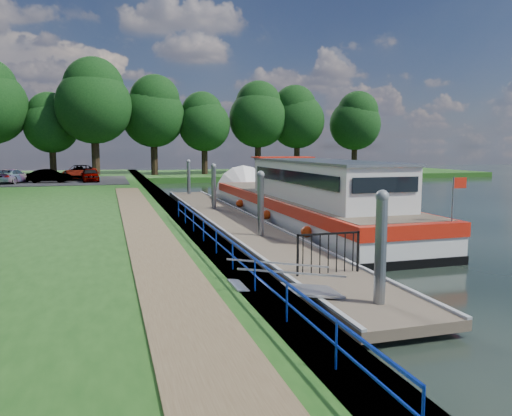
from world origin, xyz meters
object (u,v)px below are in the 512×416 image
object	(u,v)px
pontoon	(233,224)
barge	(297,201)
car_d	(80,172)
car_a	(90,175)
car_c	(12,176)
car_b	(49,176)

from	to	relation	value
pontoon	barge	world-z (taller)	barge
barge	car_d	xyz separation A→B (m)	(-11.77, 25.40, 0.42)
car_a	car_c	distance (m)	6.21
pontoon	car_a	distance (m)	24.12
pontoon	car_c	world-z (taller)	car_c
car_b	car_d	xyz separation A→B (m)	(2.31, 3.52, 0.10)
pontoon	barge	xyz separation A→B (m)	(3.60, 0.77, 0.90)
pontoon	car_d	distance (m)	27.44
car_d	car_b	bearing A→B (deg)	-110.83
car_b	car_c	bearing A→B (deg)	94.79
barge	car_c	distance (m)	27.86
car_b	car_d	world-z (taller)	car_d
barge	car_b	size ratio (longest dim) A/B	6.14
car_c	car_d	world-z (taller)	car_d
car_c	car_d	size ratio (longest dim) A/B	0.85
car_b	car_c	world-z (taller)	car_c
barge	car_c	world-z (taller)	barge
car_c	car_d	xyz separation A→B (m)	(5.20, 3.30, 0.08)
car_a	barge	bearing A→B (deg)	-68.11
car_a	car_d	size ratio (longest dim) A/B	0.72
car_a	car_b	bearing A→B (deg)	-177.94
barge	car_c	xyz separation A→B (m)	(-16.98, 22.09, 0.34)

